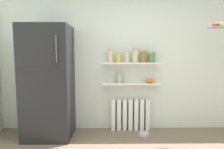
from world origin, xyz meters
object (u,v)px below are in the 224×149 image
(vase, at_px, (119,78))
(storage_jar_5, at_px, (152,57))
(refrigerator, at_px, (48,82))
(radiator, at_px, (130,114))
(storage_jar_1, at_px, (118,58))
(hanging_fruit_basket, at_px, (217,25))
(storage_jar_3, at_px, (135,56))
(storage_jar_2, at_px, (127,57))
(shelf_bowl, at_px, (150,81))
(pet_food_bowl, at_px, (144,134))
(storage_jar_0, at_px, (110,56))
(storage_jar_4, at_px, (144,56))

(vase, bearing_deg, storage_jar_5, 0.00)
(refrigerator, relative_size, vase, 10.63)
(radiator, bearing_deg, storage_jar_1, -172.23)
(hanging_fruit_basket, bearing_deg, storage_jar_3, 161.10)
(storage_jar_2, bearing_deg, refrigerator, -170.04)
(shelf_bowl, xyz_separation_m, hanging_fruit_basket, (0.93, -0.41, 0.91))
(storage_jar_2, distance_m, pet_food_bowl, 1.36)
(pet_food_bowl, bearing_deg, shelf_bowl, 62.11)
(radiator, height_order, pet_food_bowl, radiator)
(storage_jar_3, bearing_deg, storage_jar_0, 180.00)
(refrigerator, bearing_deg, storage_jar_2, 9.96)
(storage_jar_4, bearing_deg, radiator, 172.23)
(radiator, xyz_separation_m, vase, (-0.20, -0.03, 0.67))
(storage_jar_1, xyz_separation_m, storage_jar_3, (0.29, 0.00, 0.03))
(storage_jar_3, xyz_separation_m, storage_jar_4, (0.15, -0.00, -0.01))
(radiator, xyz_separation_m, pet_food_bowl, (0.21, -0.27, -0.26))
(storage_jar_4, height_order, vase, storage_jar_4)
(storage_jar_0, distance_m, vase, 0.42)
(storage_jar_2, bearing_deg, storage_jar_3, 0.00)
(refrigerator, bearing_deg, vase, 11.01)
(storage_jar_3, distance_m, shelf_bowl, 0.51)
(shelf_bowl, height_order, pet_food_bowl, shelf_bowl)
(storage_jar_5, relative_size, pet_food_bowl, 1.08)
(vase, bearing_deg, hanging_fruit_basket, -15.55)
(storage_jar_3, xyz_separation_m, vase, (-0.27, 0.00, -0.39))
(storage_jar_2, xyz_separation_m, pet_food_bowl, (0.28, -0.24, -1.31))
(storage_jar_3, relative_size, hanging_fruit_basket, 0.68)
(storage_jar_1, relative_size, shelf_bowl, 1.07)
(storage_jar_0, xyz_separation_m, shelf_bowl, (0.70, 0.00, -0.44))
(refrigerator, height_order, storage_jar_1, refrigerator)
(vase, xyz_separation_m, shelf_bowl, (0.54, 0.00, -0.05))
(shelf_bowl, bearing_deg, storage_jar_0, 180.00)
(storage_jar_3, bearing_deg, hanging_fruit_basket, -18.90)
(refrigerator, relative_size, radiator, 2.65)
(vase, height_order, shelf_bowl, vase)
(storage_jar_2, relative_size, storage_jar_3, 0.87)
(storage_jar_0, height_order, storage_jar_4, storage_jar_0)
(storage_jar_4, distance_m, shelf_bowl, 0.45)
(storage_jar_3, xyz_separation_m, storage_jar_5, (0.29, 0.00, -0.02))
(vase, bearing_deg, storage_jar_3, 0.00)
(storage_jar_3, bearing_deg, radiator, 157.74)
(storage_jar_1, relative_size, storage_jar_3, 0.75)
(refrigerator, distance_m, vase, 1.21)
(storage_jar_2, bearing_deg, hanging_fruit_basket, -16.96)
(storage_jar_1, relative_size, storage_jar_5, 0.94)
(storage_jar_3, bearing_deg, vase, 180.00)
(storage_jar_2, bearing_deg, storage_jar_5, 0.00)
(refrigerator, bearing_deg, storage_jar_0, 12.73)
(refrigerator, bearing_deg, storage_jar_4, 8.17)
(storage_jar_0, relative_size, pet_food_bowl, 1.34)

